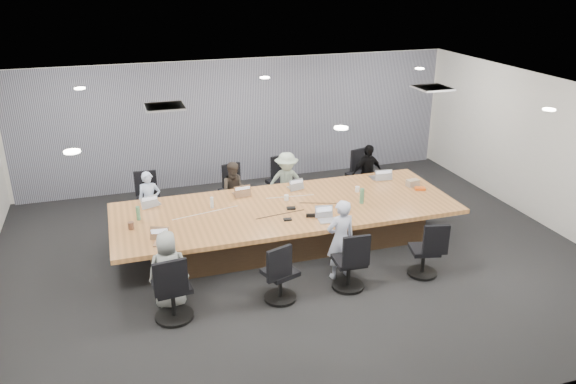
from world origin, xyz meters
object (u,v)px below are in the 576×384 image
object	(u,v)px
stapler	(311,215)
bottle_green_right	(362,196)
chair_3	(359,178)
person_1	(235,191)
laptop_3	(379,177)
bottle_clear	(212,203)
person_0	(150,201)
chair_0	(149,204)
mug_brown	(131,226)
person_3	(367,174)
person_2	(287,183)
canvas_bag	(413,183)
person_4	(169,269)
laptop_4	(164,243)
chair_2	(281,186)
chair_5	(280,277)
laptop_2	(295,187)
bottle_green_left	(138,213)
conference_table	(286,224)
chair_7	(424,254)
chair_1	(232,195)
chair_6	(349,265)
snack_packet	(420,189)
laptop_6	(328,221)
person_6	(341,239)
chair_4	(172,292)
laptop_1	(241,194)

from	to	relation	value
stapler	bottle_green_right	bearing A→B (deg)	29.84
chair_3	person_1	xyz separation A→B (m)	(-2.82, -0.35, 0.18)
laptop_3	bottle_clear	size ratio (longest dim) A/B	1.79
person_0	person_1	bearing A→B (deg)	3.25
chair_0	mug_brown	bearing A→B (deg)	81.06
person_3	bottle_clear	size ratio (longest dim) A/B	6.42
person_2	canvas_bag	size ratio (longest dim) A/B	5.36
person_4	laptop_4	bearing A→B (deg)	-86.41
chair_3	chair_2	bearing A→B (deg)	-16.24
chair_5	person_0	size ratio (longest dim) A/B	0.66
chair_0	chair_5	size ratio (longest dim) A/B	1.02
person_0	laptop_2	xyz separation A→B (m)	(2.69, -0.55, 0.17)
bottle_green_left	bottle_green_right	bearing A→B (deg)	-7.15
conference_table	chair_7	world-z (taller)	chair_7
chair_5	chair_1	bearing A→B (deg)	70.46
chair_6	snack_packet	distance (m)	2.78
chair_7	bottle_green_left	bearing A→B (deg)	169.66
laptop_6	canvas_bag	bearing A→B (deg)	30.61
chair_5	laptop_3	xyz separation A→B (m)	(2.83, 2.50, 0.37)
canvas_bag	person_6	bearing A→B (deg)	-144.13
person_6	canvas_bag	bearing A→B (deg)	-149.59
laptop_6	chair_1	bearing A→B (deg)	119.20
person_0	bottle_clear	size ratio (longest dim) A/B	5.87
chair_3	person_0	distance (m)	4.47
laptop_2	stapler	bearing A→B (deg)	73.35
chair_4	chair_5	xyz separation A→B (m)	(1.58, 0.00, -0.05)
laptop_3	person_4	world-z (taller)	person_4
bottle_green_right	bottle_clear	size ratio (longest dim) A/B	1.41
chair_3	bottle_green_right	world-z (taller)	bottle_green_right
laptop_3	snack_packet	world-z (taller)	snack_packet
person_0	bottle_green_right	distance (m)	3.94
person_2	person_6	size ratio (longest dim) A/B	0.95
chair_5	bottle_green_left	xyz separation A→B (m)	(-1.88, 1.91, 0.48)
person_0	laptop_3	distance (m)	4.49
chair_4	stapler	size ratio (longest dim) A/B	5.31
person_2	snack_packet	xyz separation A→B (m)	(2.22, -1.36, 0.13)
chair_5	mug_brown	distance (m)	2.60
laptop_4	chair_7	bearing A→B (deg)	0.69
bottle_clear	chair_7	bearing A→B (deg)	-33.83
canvas_bag	person_3	bearing A→B (deg)	109.62
conference_table	chair_0	size ratio (longest dim) A/B	7.70
person_0	laptop_1	xyz separation A→B (m)	(1.63, -0.55, 0.17)
bottle_green_left	chair_2	bearing A→B (deg)	26.84
chair_5	person_3	size ratio (longest dim) A/B	0.61
laptop_4	person_6	xyz separation A→B (m)	(2.68, -0.55, -0.08)
stapler	snack_packet	distance (m)	2.46
chair_3	stapler	size ratio (longest dim) A/B	4.97
person_3	person_4	size ratio (longest dim) A/B	1.06
conference_table	person_0	distance (m)	2.63
chair_0	person_2	world-z (taller)	person_2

